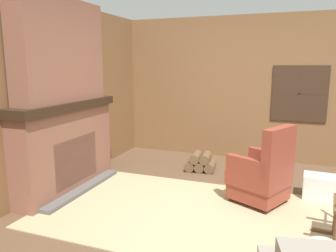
{
  "coord_description": "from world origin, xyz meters",
  "views": [
    {
      "loc": [
        0.57,
        -3.55,
        1.7
      ],
      "look_at": [
        -0.91,
        0.42,
        0.9
      ],
      "focal_mm": 35.0,
      "sensor_mm": 36.0,
      "label": 1
    }
  ],
  "objects": [
    {
      "name": "wood_panel_wall_left",
      "position": [
        -2.42,
        0.0,
        1.27
      ],
      "size": [
        0.06,
        5.39,
        2.55
      ],
      "color": "brown",
      "rests_on": "ground"
    },
    {
      "name": "chimney_breast",
      "position": [
        -2.23,
        0.0,
        1.87
      ],
      "size": [
        0.29,
        1.52,
        1.31
      ],
      "color": "brown",
      "rests_on": "fireplace_hearth"
    },
    {
      "name": "laundry_basket",
      "position": [
        1.06,
        0.84,
        0.16
      ],
      "size": [
        0.52,
        0.34,
        0.31
      ],
      "rotation": [
        0.0,
        0.0,
        -0.06
      ],
      "color": "white",
      "rests_on": "ground"
    },
    {
      "name": "fireplace_hearth",
      "position": [
        -2.21,
        0.0,
        0.6
      ],
      "size": [
        0.54,
        1.83,
        1.22
      ],
      "color": "brown",
      "rests_on": "ground"
    },
    {
      "name": "ground_plane",
      "position": [
        0.0,
        0.0,
        0.0
      ],
      "size": [
        14.0,
        14.0,
        0.0
      ],
      "primitive_type": "plane",
      "color": "brown"
    },
    {
      "name": "wood_panel_wall_back",
      "position": [
        0.02,
        2.42,
        1.27
      ],
      "size": [
        5.39,
        0.09,
        2.55
      ],
      "color": "brown",
      "rests_on": "ground"
    },
    {
      "name": "armchair",
      "position": [
        0.32,
        0.43,
        0.37
      ],
      "size": [
        0.8,
        0.79,
        0.99
      ],
      "rotation": [
        0.0,
        0.0,
        2.68
      ],
      "color": "brown",
      "rests_on": "ground"
    },
    {
      "name": "oil_lamp_vase",
      "position": [
        -2.26,
        -0.61,
        1.31
      ],
      "size": [
        0.12,
        0.12,
        0.27
      ],
      "color": "#47708E",
      "rests_on": "fireplace_hearth"
    },
    {
      "name": "area_rug",
      "position": [
        -0.33,
        -0.15,
        0.01
      ],
      "size": [
        3.64,
        2.02,
        0.01
      ],
      "color": "tan",
      "rests_on": "ground"
    },
    {
      "name": "firewood_stack",
      "position": [
        -0.72,
        1.43,
        0.13
      ],
      "size": [
        0.51,
        0.4,
        0.29
      ],
      "rotation": [
        0.0,
        0.0,
        0.1
      ],
      "color": "brown",
      "rests_on": "ground"
    },
    {
      "name": "storage_case",
      "position": [
        -2.26,
        0.16,
        1.28
      ],
      "size": [
        0.15,
        0.28,
        0.11
      ],
      "color": "gray",
      "rests_on": "fireplace_hearth"
    }
  ]
}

